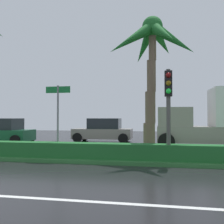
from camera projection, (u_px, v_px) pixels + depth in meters
ground_plane at (68, 153)px, 12.67m from camera, size 90.00×42.00×0.10m
median_strip at (61, 154)px, 11.69m from camera, size 85.50×4.00×0.15m
median_hedge at (48, 149)px, 10.32m from camera, size 76.50×0.70×0.60m
palm_tree_centre_left at (152, 48)px, 11.00m from camera, size 3.99×3.96×6.06m
traffic_signal_median_right at (168, 97)px, 9.47m from camera, size 0.28×0.43×3.45m
street_name_sign at (58, 110)px, 10.75m from camera, size 1.10×0.08×3.00m
car_in_traffic_leading at (1, 132)px, 16.88m from camera, size 4.30×2.02×1.72m
car_in_traffic_second at (103, 130)px, 18.45m from camera, size 4.30×2.02×1.72m
box_truck_lead at (215, 121)px, 14.45m from camera, size 6.40×2.64×3.46m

